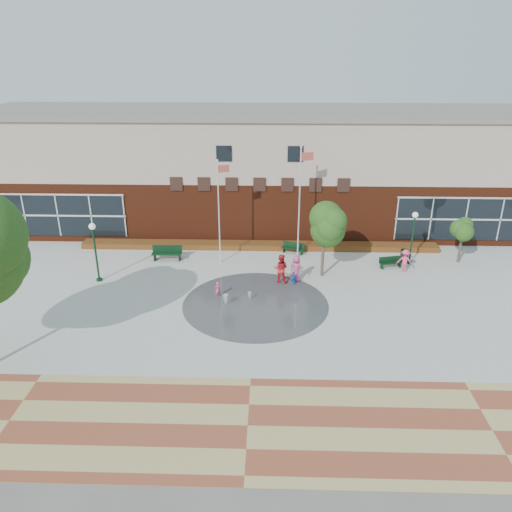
{
  "coord_description": "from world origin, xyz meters",
  "views": [
    {
      "loc": [
        0.79,
        -22.4,
        13.77
      ],
      "look_at": [
        0.0,
        4.0,
        2.6
      ],
      "focal_mm": 35.0,
      "sensor_mm": 36.0,
      "label": 1
    }
  ],
  "objects_px": {
    "trash_can": "(404,256)",
    "child_splash": "(218,290)",
    "flagpole_left": "(219,207)",
    "bench_left": "(167,256)",
    "flagpole_right": "(300,197)"
  },
  "relations": [
    {
      "from": "flagpole_right",
      "to": "trash_can",
      "type": "height_order",
      "value": "flagpole_right"
    },
    {
      "from": "bench_left",
      "to": "trash_can",
      "type": "bearing_deg",
      "value": -0.67
    },
    {
      "from": "flagpole_left",
      "to": "bench_left",
      "type": "xyz_separation_m",
      "value": [
        -3.77,
        0.34,
        -3.65
      ]
    },
    {
      "from": "bench_left",
      "to": "child_splash",
      "type": "xyz_separation_m",
      "value": [
        4.07,
        -5.46,
        0.18
      ]
    },
    {
      "from": "bench_left",
      "to": "trash_can",
      "type": "xyz_separation_m",
      "value": [
        16.33,
        0.14,
        0.13
      ]
    },
    {
      "from": "flagpole_right",
      "to": "child_splash",
      "type": "relative_size",
      "value": 7.52
    },
    {
      "from": "trash_can",
      "to": "child_splash",
      "type": "xyz_separation_m",
      "value": [
        -12.26,
        -5.6,
        0.05
      ]
    },
    {
      "from": "child_splash",
      "to": "flagpole_right",
      "type": "bearing_deg",
      "value": -159.91
    },
    {
      "from": "flagpole_left",
      "to": "trash_can",
      "type": "bearing_deg",
      "value": -15.84
    },
    {
      "from": "flagpole_left",
      "to": "trash_can",
      "type": "xyz_separation_m",
      "value": [
        12.57,
        0.48,
        -3.51
      ]
    },
    {
      "from": "flagpole_left",
      "to": "flagpole_right",
      "type": "bearing_deg",
      "value": -3.49
    },
    {
      "from": "flagpole_left",
      "to": "flagpole_right",
      "type": "height_order",
      "value": "flagpole_right"
    },
    {
      "from": "flagpole_left",
      "to": "child_splash",
      "type": "relative_size",
      "value": 6.92
    },
    {
      "from": "trash_can",
      "to": "flagpole_left",
      "type": "bearing_deg",
      "value": -177.83
    },
    {
      "from": "flagpole_right",
      "to": "child_splash",
      "type": "bearing_deg",
      "value": -144.28
    }
  ]
}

